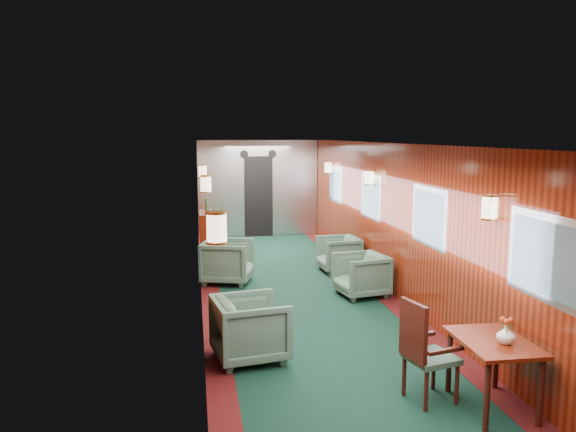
% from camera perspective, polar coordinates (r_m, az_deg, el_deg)
% --- Properties ---
extents(room, '(12.00, 12.10, 2.40)m').
position_cam_1_polar(room, '(8.15, 1.64, 1.95)').
color(room, black).
rests_on(room, ground).
extents(bulkhead, '(2.98, 0.17, 2.39)m').
position_cam_1_polar(bulkhead, '(14.02, -3.04, 2.77)').
color(bulkhead, '#BBBEC2').
rests_on(bulkhead, ground).
extents(windows_right, '(0.02, 8.60, 0.80)m').
position_cam_1_polar(windows_right, '(8.82, 10.84, 1.08)').
color(windows_right, '#AFB1B6').
rests_on(windows_right, ground).
extents(wall_sconces, '(2.97, 7.97, 0.25)m').
position_cam_1_polar(wall_sconces, '(8.69, 0.92, 3.38)').
color(wall_sconces, '#F5E8BF').
rests_on(wall_sconces, ground).
extents(dining_table, '(0.64, 0.90, 0.66)m').
position_cam_1_polar(dining_table, '(5.65, 20.14, -12.75)').
color(dining_table, maroon).
rests_on(dining_table, ground).
extents(side_chair, '(0.53, 0.55, 1.00)m').
position_cam_1_polar(side_chair, '(5.59, 13.55, -12.86)').
color(side_chair, '#1A3D31').
rests_on(side_chair, ground).
extents(credenza, '(0.31, 1.00, 1.17)m').
position_cam_1_polar(credenza, '(12.07, -8.28, -1.68)').
color(credenza, maroon).
rests_on(credenza, ground).
extents(flower_vase, '(0.19, 0.19, 0.17)m').
position_cam_1_polar(flower_vase, '(5.53, 21.26, -11.17)').
color(flower_vase, silver).
rests_on(flower_vase, dining_table).
extents(armchair_left_near, '(0.91, 0.90, 0.73)m').
position_cam_1_polar(armchair_left_near, '(6.47, -3.86, -11.34)').
color(armchair_left_near, '#1A3D31').
rests_on(armchair_left_near, ground).
extents(armchair_left_far, '(1.01, 1.00, 0.75)m').
position_cam_1_polar(armchair_left_far, '(9.71, -6.13, -4.60)').
color(armchair_left_far, '#1A3D31').
rests_on(armchair_left_far, ground).
extents(armchair_right_near, '(0.86, 0.84, 0.68)m').
position_cam_1_polar(armchair_right_near, '(8.96, 7.41, -5.97)').
color(armchair_right_near, '#1A3D31').
rests_on(armchair_right_near, ground).
extents(armchair_right_far, '(0.77, 0.76, 0.66)m').
position_cam_1_polar(armchair_right_far, '(10.49, 5.15, -3.87)').
color(armchair_right_far, '#1A3D31').
rests_on(armchair_right_far, ground).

